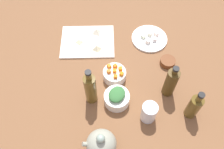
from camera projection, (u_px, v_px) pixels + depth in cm
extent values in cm
cube|color=brown|center=(112.00, 81.00, 129.59)|extent=(190.00, 190.00, 3.00)
cube|color=silver|center=(88.00, 42.00, 141.97)|extent=(32.88, 26.71, 1.00)
cylinder|color=white|center=(149.00, 39.00, 143.08)|extent=(21.09, 21.09, 1.20)
cylinder|color=white|center=(117.00, 99.00, 118.85)|extent=(12.66, 12.66, 5.96)
cylinder|color=white|center=(114.00, 75.00, 126.69)|extent=(12.05, 12.05, 5.56)
cylinder|color=brown|center=(168.00, 62.00, 132.61)|extent=(8.26, 8.26, 3.28)
ellipsoid|color=#989A86|center=(101.00, 144.00, 103.96)|extent=(13.34, 13.19, 11.45)
sphere|color=#8BA191|center=(101.00, 139.00, 97.88)|extent=(3.74, 3.74, 3.74)
cylinder|color=#989A86|center=(88.00, 144.00, 102.44)|extent=(5.38, 2.00, 3.93)
cylinder|color=brown|center=(91.00, 89.00, 114.11)|extent=(5.78, 5.78, 19.22)
cylinder|color=brown|center=(89.00, 76.00, 104.20)|extent=(2.60, 2.60, 4.32)
cylinder|color=black|center=(88.00, 73.00, 101.88)|extent=(2.89, 2.89, 1.20)
cylinder|color=#4A3513|center=(170.00, 83.00, 116.84)|extent=(5.86, 5.86, 17.81)
cylinder|color=#4A3513|center=(175.00, 71.00, 108.23)|extent=(2.64, 2.64, 2.65)
cylinder|color=black|center=(176.00, 69.00, 106.61)|extent=(2.93, 2.93, 1.20)
cylinder|color=brown|center=(194.00, 107.00, 111.89)|extent=(5.91, 5.91, 14.18)
cylinder|color=brown|center=(200.00, 98.00, 104.19)|extent=(2.66, 2.66, 4.13)
cylinder|color=black|center=(202.00, 95.00, 101.94)|extent=(2.95, 2.95, 1.20)
cylinder|color=white|center=(149.00, 112.00, 112.13)|extent=(7.36, 7.36, 11.05)
cube|color=orange|center=(109.00, 71.00, 123.39)|extent=(2.38, 2.38, 1.80)
cube|color=orange|center=(115.00, 66.00, 125.20)|extent=(2.49, 2.49, 1.80)
cube|color=orange|center=(122.00, 74.00, 122.57)|extent=(2.48, 2.48, 1.80)
cube|color=orange|center=(115.00, 77.00, 121.72)|extent=(2.28, 2.28, 1.80)
cube|color=orange|center=(120.00, 69.00, 124.31)|extent=(1.93, 1.93, 1.80)
cube|color=orange|center=(115.00, 71.00, 123.58)|extent=(1.88, 1.88, 1.80)
cube|color=orange|center=(109.00, 66.00, 125.15)|extent=(2.37, 2.37, 1.80)
ellipsoid|color=#367137|center=(117.00, 94.00, 115.06)|extent=(11.54, 11.94, 3.04)
cube|color=white|center=(150.00, 34.00, 142.90)|extent=(3.07, 3.07, 2.20)
cube|color=silver|center=(155.00, 39.00, 140.53)|extent=(2.32, 2.32, 2.20)
cube|color=white|center=(143.00, 36.00, 141.88)|extent=(3.10, 3.10, 2.20)
cube|color=#F8E0D2|center=(156.00, 34.00, 142.82)|extent=(2.78, 2.78, 2.20)
cube|color=#F0E1CF|center=(148.00, 41.00, 139.67)|extent=(3.11, 3.11, 2.20)
pyramid|color=beige|center=(97.00, 31.00, 144.05)|extent=(6.08, 6.42, 2.76)
pyramid|color=beige|center=(97.00, 48.00, 137.01)|extent=(4.76, 4.38, 2.92)
pyramid|color=beige|center=(79.00, 41.00, 140.25)|extent=(3.95, 4.22, 2.07)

